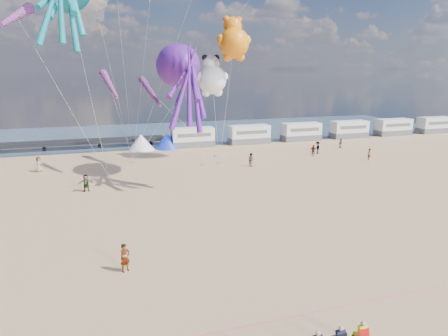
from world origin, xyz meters
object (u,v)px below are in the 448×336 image
kite_panda (212,80)px  windsock_mid (151,92)px  sandbag_a (108,176)px  kite_teddy_orange (234,43)px  beachgoer_5 (369,154)px  beachgoer_4 (86,183)px  motorhome_2 (301,132)px  beachgoer_1 (251,160)px  standing_person (125,258)px  beachgoer_6 (39,164)px  sandbag_c (219,163)px  motorhome_3 (349,129)px  sandbag_e (133,162)px  sandbag_d (216,156)px  beachgoer_3 (313,151)px  tent_white (141,142)px  motorhome_1 (249,134)px  tent_blue (167,141)px  beachgoer_2 (317,148)px  motorhome_4 (393,127)px  beachgoer_7 (341,143)px  sandbag_b (203,165)px  motorhome_0 (193,137)px  windsock_left (16,16)px  windsock_right (110,85)px  motorhome_5 (434,125)px  kite_octopus_purple (178,66)px

kite_panda → windsock_mid: 8.15m
sandbag_a → kite_teddy_orange: bearing=10.3°
beachgoer_5 → kite_panda: (-19.87, 6.67, 9.76)m
beachgoer_4 → kite_panda: 21.29m
motorhome_2 → beachgoer_1: (-14.98, -14.92, -0.66)m
standing_person → beachgoer_6: bearing=78.4°
sandbag_c → kite_teddy_orange: (2.08, 0.59, 14.87)m
motorhome_2 → windsock_mid: size_ratio=0.99×
sandbag_a → motorhome_3: bearing=19.6°
beachgoer_1 → beachgoer_6: 25.54m
motorhome_2 → sandbag_e: bearing=-163.2°
beachgoer_4 → sandbag_d: (17.01, 11.91, -0.75)m
beachgoer_3 → kite_panda: size_ratio=0.26×
tent_white → beachgoer_1: 19.16m
motorhome_1 → sandbag_c: 15.49m
tent_blue → beachgoer_2: 22.61m
tent_blue → beachgoer_6: 19.77m
motorhome_2 → motorhome_4: size_ratio=1.00×
sandbag_d → windsock_mid: windsock_mid is taller
motorhome_1 → beachgoer_5: size_ratio=4.14×
beachgoer_2 → sandbag_c: bearing=-71.9°
tent_blue → motorhome_2: bearing=0.0°
beachgoer_7 → sandbag_b: beachgoer_7 is taller
beachgoer_4 → motorhome_0: bearing=55.5°
tent_blue → beachgoer_7: (25.69, -7.88, -0.46)m
motorhome_3 → sandbag_c: size_ratio=13.20×
windsock_left → sandbag_d: bearing=40.2°
kite_panda → windsock_right: size_ratio=1.15×
motorhome_4 → beachgoer_1: 37.12m
tent_blue → beachgoer_7: tent_blue is taller
windsock_left → sandbag_a: bearing=38.7°
sandbag_a → sandbag_e: (3.32, 6.15, 0.00)m
motorhome_3 → windsock_right: windsock_right is taller
motorhome_5 → sandbag_e: bearing=-171.4°
sandbag_e → beachgoer_4: bearing=-116.4°
kite_octopus_purple → windsock_left: windsock_left is taller
standing_person → tent_blue: bearing=48.9°
sandbag_b → windsock_mid: (-5.91, 2.38, 9.05)m
motorhome_3 → tent_white: motorhome_3 is taller
motorhome_2 → motorhome_3: (9.50, 0.00, 0.00)m
motorhome_1 → windsock_left: bearing=-149.1°
sandbag_a → sandbag_c: size_ratio=1.00×
sandbag_a → kite_teddy_orange: size_ratio=0.08×
beachgoer_7 → windsock_left: size_ratio=0.23×
motorhome_0 → motorhome_1: size_ratio=1.00×
motorhome_0 → beachgoer_2: bearing=-33.8°
motorhome_1 → kite_teddy_orange: 19.30m
motorhome_0 → kite_octopus_purple: 20.79m
motorhome_0 → motorhome_5: size_ratio=1.00×
motorhome_3 → standing_person: size_ratio=3.73×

